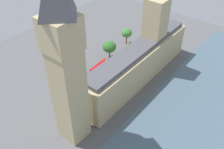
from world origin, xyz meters
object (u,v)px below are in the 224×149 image
car_blue_trailing (136,45)px  street_lamp_slot_11 (64,79)px  clock_tower (65,60)px  pedestrian_by_river_gate (87,97)px  pedestrian_leading (130,62)px  plane_tree_midblock (127,33)px  parliament_building (140,59)px  double_decker_bus_opposite_hall (100,68)px  car_dark_green_kerbside (126,58)px  car_silver_far_end (85,89)px  pedestrian_near_tower (104,84)px  street_lamp_slot_10 (86,65)px  plane_tree_corner (109,47)px  plane_tree_under_trees (73,69)px

car_blue_trailing → street_lamp_slot_11: (5.07, 42.67, 3.08)m
clock_tower → pedestrian_by_river_gate: clock_tower is taller
pedestrian_leading → plane_tree_midblock: size_ratio=0.20×
car_blue_trailing → parliament_building: bearing=127.4°
double_decker_bus_opposite_hall → street_lamp_slot_11: bearing=68.6°
car_dark_green_kerbside → car_silver_far_end: (-0.09, 27.77, 0.00)m
car_blue_trailing → pedestrian_leading: bearing=114.9°
pedestrian_leading → pedestrian_by_river_gate: bearing=28.3°
pedestrian_near_tower → parliament_building: bearing=11.5°
clock_tower → pedestrian_near_tower: 38.34m
car_silver_far_end → street_lamp_slot_10: size_ratio=0.85×
car_blue_trailing → plane_tree_corner: (4.25, 15.34, 4.91)m
street_lamp_slot_10 → pedestrian_near_tower: bearing=171.4°
clock_tower → plane_tree_corner: (18.96, -41.11, -23.46)m
pedestrian_leading → clock_tower: bearing=39.4°
parliament_building → plane_tree_midblock: 27.18m
parliament_building → plane_tree_under_trees: parliament_building is taller
double_decker_bus_opposite_hall → plane_tree_midblock: size_ratio=1.27×
car_silver_far_end → plane_tree_under_trees: plane_tree_under_trees is taller
pedestrian_by_river_gate → plane_tree_corner: (10.55, -26.59, 5.06)m
parliament_building → plane_tree_corner: size_ratio=7.05×
pedestrian_near_tower → plane_tree_under_trees: plane_tree_under_trees is taller
pedestrian_near_tower → street_lamp_slot_11: street_lamp_slot_11 is taller
plane_tree_under_trees → street_lamp_slot_10: 8.03m
parliament_building → street_lamp_slot_11: bearing=50.9°
parliament_building → pedestrian_leading: 12.68m
pedestrian_leading → pedestrian_by_river_gate: (0.04, 28.49, -0.01)m
double_decker_bus_opposite_hall → street_lamp_slot_10: bearing=30.2°
clock_tower → plane_tree_corner: clock_tower is taller
parliament_building → pedestrian_near_tower: 17.72m
pedestrian_near_tower → street_lamp_slot_11: 15.87m
pedestrian_near_tower → plane_tree_corner: 20.57m
clock_tower → plane_tree_corner: size_ratio=6.70×
car_blue_trailing → plane_tree_under_trees: plane_tree_under_trees is taller
car_silver_far_end → pedestrian_near_tower: car_silver_far_end is taller
pedestrian_near_tower → plane_tree_under_trees: size_ratio=0.19×
car_dark_green_kerbside → pedestrian_by_river_gate: size_ratio=2.53×
plane_tree_midblock → street_lamp_slot_10: (-0.61, 30.09, -2.10)m
double_decker_bus_opposite_hall → street_lamp_slot_11: (5.45, 15.48, 1.33)m
parliament_building → double_decker_bus_opposite_hall: size_ratio=5.63×
car_blue_trailing → plane_tree_under_trees: size_ratio=0.53×
car_dark_green_kerbside → plane_tree_under_trees: size_ratio=0.46×
clock_tower → street_lamp_slot_10: clock_tower is taller
plane_tree_under_trees → street_lamp_slot_11: size_ratio=1.60×
car_silver_far_end → street_lamp_slot_11: 9.15m
car_silver_far_end → street_lamp_slot_10: street_lamp_slot_10 is taller
car_blue_trailing → pedestrian_near_tower: 32.82m
double_decker_bus_opposite_hall → car_silver_far_end: double_decker_bus_opposite_hall is taller
plane_tree_midblock → car_dark_green_kerbside: bearing=126.2°
clock_tower → street_lamp_slot_10: size_ratio=10.09×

